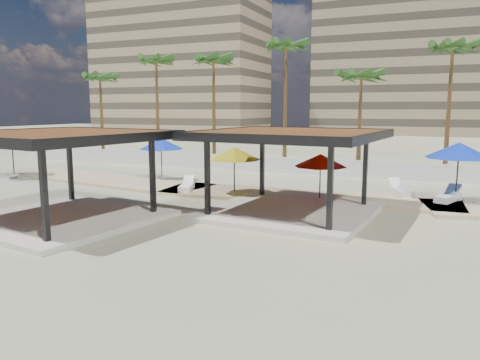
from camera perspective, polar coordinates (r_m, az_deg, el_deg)
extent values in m
plane|color=#CEC088|center=(19.99, -3.58, -5.25)|extent=(200.00, 200.00, 0.00)
cube|color=#C6B284|center=(32.74, -16.33, 0.00)|extent=(16.40, 6.19, 0.24)
cube|color=#C6B284|center=(25.64, 7.64, -2.06)|extent=(16.24, 5.11, 0.24)
cube|color=silver|center=(34.66, 8.63, 1.62)|extent=(56.00, 0.30, 1.20)
cube|color=#937F60|center=(99.80, -7.32, 14.50)|extent=(34.00, 16.00, 30.00)
cube|color=#847259|center=(95.79, 21.31, 13.63)|extent=(38.00, 16.00, 28.00)
cube|color=beige|center=(21.76, 6.08, -3.83)|extent=(7.79, 7.79, 0.22)
cube|color=black|center=(20.27, -4.00, 0.32)|extent=(0.21, 0.21, 3.29)
cube|color=black|center=(25.04, 2.72, 1.93)|extent=(0.21, 0.21, 3.29)
cube|color=black|center=(17.98, 10.94, -0.90)|extent=(0.21, 0.21, 3.29)
cube|color=black|center=(23.22, 15.01, 1.11)|extent=(0.21, 0.21, 3.29)
cube|color=brown|center=(21.28, 6.23, 5.55)|extent=(8.03, 8.03, 0.31)
cube|color=black|center=(17.88, 1.70, 5.01)|extent=(7.55, 0.74, 0.37)
cube|color=black|center=(24.76, 9.51, 5.92)|extent=(7.55, 0.74, 0.37)
cube|color=black|center=(22.94, -2.47, 5.82)|extent=(0.74, 7.55, 0.37)
cube|color=black|center=(20.17, 16.13, 5.09)|extent=(0.74, 7.55, 0.37)
cube|color=beige|center=(21.63, -20.88, -4.44)|extent=(8.18, 8.18, 0.22)
cube|color=black|center=(25.15, -20.01, 1.47)|extent=(0.22, 0.22, 3.31)
cube|color=black|center=(17.51, -22.76, -1.65)|extent=(0.22, 0.22, 3.31)
cube|color=black|center=(21.15, -10.62, 0.57)|extent=(0.22, 0.22, 3.31)
cube|color=brown|center=(21.14, -21.41, 5.04)|extent=(8.43, 8.43, 0.31)
cube|color=black|center=(23.60, -14.13, 5.70)|extent=(7.56, 1.15, 0.37)
cube|color=black|center=(24.23, -26.81, 5.10)|extent=(1.15, 7.56, 0.37)
cube|color=black|center=(18.30, -14.25, 4.89)|extent=(1.15, 7.56, 0.37)
cylinder|color=beige|center=(36.21, -25.81, 0.59)|extent=(0.57, 0.57, 0.14)
cylinder|color=#262628|center=(36.07, -25.95, 2.64)|extent=(0.08, 0.08, 2.74)
cone|color=#1030C0|center=(35.99, -26.07, 4.49)|extent=(4.37, 4.37, 0.80)
cylinder|color=beige|center=(25.70, -0.70, -1.55)|extent=(0.50, 0.50, 0.12)
cylinder|color=#262628|center=(25.52, -0.71, 0.97)|extent=(0.07, 0.07, 2.40)
cone|color=yellow|center=(25.40, -0.71, 3.27)|extent=(3.61, 3.61, 0.70)
cylinder|color=beige|center=(24.15, 9.67, -2.35)|extent=(0.46, 0.46, 0.11)
cylinder|color=#262628|center=(23.97, 9.73, 0.12)|extent=(0.06, 0.06, 2.22)
cone|color=#A30B02|center=(23.85, 9.79, 2.38)|extent=(2.92, 2.92, 0.65)
cylinder|color=beige|center=(26.39, 24.79, -2.07)|extent=(0.57, 0.57, 0.14)
cylinder|color=#262628|center=(26.19, 24.97, 0.74)|extent=(0.08, 0.08, 2.75)
cone|color=#1030C0|center=(26.07, 25.14, 3.31)|extent=(3.92, 3.92, 0.80)
cylinder|color=beige|center=(31.95, -9.49, 0.36)|extent=(0.52, 0.52, 0.12)
cylinder|color=#262628|center=(31.80, -9.54, 2.46)|extent=(0.07, 0.07, 2.48)
cone|color=#1030C0|center=(31.71, -9.59, 4.38)|extent=(3.04, 3.04, 0.72)
cube|color=white|center=(27.06, -6.54, -0.94)|extent=(1.20, 1.92, 0.25)
cube|color=white|center=(27.03, -6.54, -0.62)|extent=(1.20, 1.92, 0.05)
cube|color=white|center=(27.69, -6.27, 0.06)|extent=(0.77, 0.79, 0.46)
cube|color=white|center=(25.87, 23.97, -2.07)|extent=(1.29, 2.05, 0.27)
cube|color=white|center=(25.84, 23.99, -1.71)|extent=(1.29, 2.05, 0.06)
cube|color=white|center=(26.51, 24.57, -0.99)|extent=(0.83, 0.84, 0.49)
cube|color=white|center=(26.85, 18.99, -1.41)|extent=(1.51, 2.08, 0.28)
cube|color=white|center=(26.83, 19.01, -1.06)|extent=(1.51, 2.08, 0.06)
cube|color=white|center=(27.49, 18.43, -0.30)|extent=(0.89, 0.90, 0.50)
cone|color=brown|center=(46.46, -16.51, 7.27)|extent=(0.36, 0.36, 7.88)
ellipsoid|color=#264D1B|center=(46.53, -16.71, 11.81)|extent=(3.00, 3.00, 1.80)
cone|color=brown|center=(43.16, -10.04, 8.30)|extent=(0.36, 0.36, 9.21)
ellipsoid|color=#264D1B|center=(43.36, -10.19, 14.06)|extent=(3.00, 3.00, 1.80)
cone|color=brown|center=(39.61, -3.21, 8.21)|extent=(0.36, 0.36, 8.95)
ellipsoid|color=#264D1B|center=(39.80, -3.26, 14.30)|extent=(3.00, 3.00, 1.80)
cone|color=brown|center=(38.04, 5.53, 8.85)|extent=(0.36, 0.36, 9.86)
ellipsoid|color=#264D1B|center=(38.34, 5.64, 15.86)|extent=(3.00, 3.00, 1.80)
cone|color=brown|center=(36.13, 14.38, 6.64)|extent=(0.36, 0.36, 7.36)
ellipsoid|color=#264D1B|center=(36.18, 14.59, 12.07)|extent=(3.00, 3.00, 1.80)
cone|color=brown|center=(35.82, 24.08, 7.56)|extent=(0.36, 0.36, 9.12)
ellipsoid|color=#264D1B|center=(36.05, 24.51, 14.41)|extent=(3.00, 3.00, 1.80)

